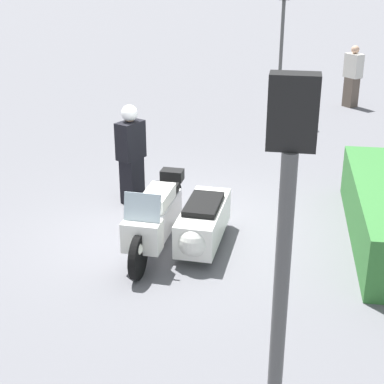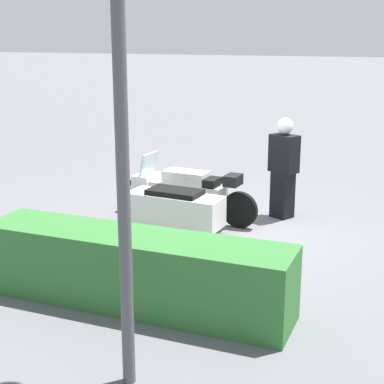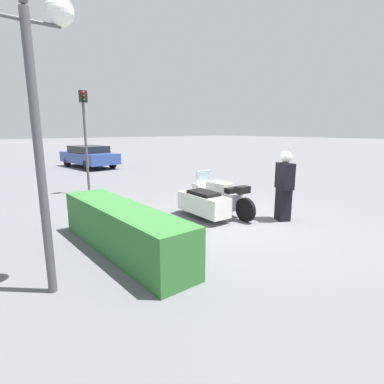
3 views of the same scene
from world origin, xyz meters
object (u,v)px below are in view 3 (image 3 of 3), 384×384
at_px(officer_rider, 284,184).
at_px(hedge_bush_curbside, 122,229).
at_px(traffic_light_near, 85,128).
at_px(parked_car_background, 89,156).
at_px(police_motorcycle, 209,199).
at_px(twin_lamp_post, 29,61).

xyz_separation_m(officer_rider, hedge_bush_curbside, (0.81, 4.17, -0.50)).
bearing_deg(officer_rider, traffic_light_near, -41.04).
bearing_deg(hedge_bush_curbside, parked_car_background, -18.70).
height_order(police_motorcycle, hedge_bush_curbside, police_motorcycle).
bearing_deg(police_motorcycle, parked_car_background, -3.07).
height_order(officer_rider, traffic_light_near, traffic_light_near).
height_order(officer_rider, parked_car_background, officer_rider).
height_order(twin_lamp_post, parked_car_background, twin_lamp_post).
bearing_deg(police_motorcycle, twin_lamp_post, 112.14).
xyz_separation_m(officer_rider, traffic_light_near, (6.51, 2.62, 1.43)).
bearing_deg(parked_car_background, traffic_light_near, 153.75).
bearing_deg(officer_rider, hedge_bush_curbside, 15.95).
height_order(traffic_light_near, parked_car_background, traffic_light_near).
bearing_deg(twin_lamp_post, officer_rider, -91.09).
bearing_deg(officer_rider, police_motorcycle, -26.96).
distance_m(hedge_bush_curbside, parked_car_background, 14.12).
distance_m(hedge_bush_curbside, traffic_light_near, 6.21).
height_order(police_motorcycle, traffic_light_near, traffic_light_near).
xyz_separation_m(hedge_bush_curbside, twin_lamp_post, (-0.71, 1.50, 2.72)).
relative_size(hedge_bush_curbside, traffic_light_near, 1.06).
bearing_deg(traffic_light_near, police_motorcycle, 17.86).
distance_m(police_motorcycle, hedge_bush_curbside, 3.10).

